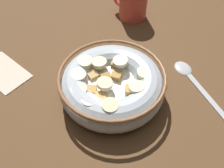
{
  "coord_description": "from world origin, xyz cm",
  "views": [
    {
      "loc": [
        -16.62,
        23.38,
        37.36
      ],
      "look_at": [
        0.0,
        0.0,
        3.0
      ],
      "focal_mm": 41.49,
      "sensor_mm": 36.0,
      "label": 1
    }
  ],
  "objects_px": {
    "spoon": "(190,75)",
    "folded_napkin": "(3,72)",
    "coffee_mug": "(133,2)",
    "cereal_bowl": "(112,84)"
  },
  "relations": [
    {
      "from": "folded_napkin",
      "to": "spoon",
      "type": "bearing_deg",
      "value": -146.1
    },
    {
      "from": "spoon",
      "to": "coffee_mug",
      "type": "relative_size",
      "value": 1.55
    },
    {
      "from": "folded_napkin",
      "to": "cereal_bowl",
      "type": "bearing_deg",
      "value": -159.15
    },
    {
      "from": "cereal_bowl",
      "to": "folded_napkin",
      "type": "bearing_deg",
      "value": 20.85
    },
    {
      "from": "spoon",
      "to": "folded_napkin",
      "type": "relative_size",
      "value": 1.33
    },
    {
      "from": "cereal_bowl",
      "to": "coffee_mug",
      "type": "height_order",
      "value": "coffee_mug"
    },
    {
      "from": "spoon",
      "to": "coffee_mug",
      "type": "distance_m",
      "value": 0.22
    },
    {
      "from": "coffee_mug",
      "to": "cereal_bowl",
      "type": "bearing_deg",
      "value": 114.12
    },
    {
      "from": "coffee_mug",
      "to": "folded_napkin",
      "type": "height_order",
      "value": "coffee_mug"
    },
    {
      "from": "spoon",
      "to": "folded_napkin",
      "type": "height_order",
      "value": "spoon"
    }
  ]
}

